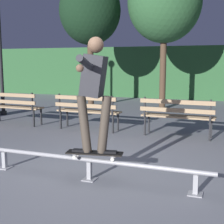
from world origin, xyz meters
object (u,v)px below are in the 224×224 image
(park_bench_leftmost, at_px, (13,104))
(park_bench_left_center, at_px, (87,108))
(park_bench_right_center, at_px, (177,113))
(tree_far_left, at_px, (90,11))
(skateboarder, at_px, (94,85))
(tree_behind_benches, at_px, (165,2))
(skateboard, at_px, (94,153))
(grind_rail, at_px, (89,163))

(park_bench_leftmost, bearing_deg, park_bench_left_center, 0.00)
(park_bench_right_center, relative_size, tree_far_left, 0.34)
(skateboarder, distance_m, park_bench_right_center, 3.18)
(park_bench_left_center, distance_m, tree_behind_benches, 5.38)
(park_bench_left_center, distance_m, tree_far_left, 5.15)
(tree_behind_benches, xyz_separation_m, tree_far_left, (-2.61, -0.37, -0.21))
(skateboard, distance_m, tree_behind_benches, 8.01)
(tree_behind_benches, bearing_deg, tree_far_left, -171.95)
(park_bench_leftmost, distance_m, tree_behind_benches, 6.14)
(skateboarder, bearing_deg, park_bench_right_center, 77.83)
(skateboarder, bearing_deg, grind_rail, -179.65)
(skateboard, xyz_separation_m, tree_behind_benches, (-0.55, 7.29, 3.27))
(grind_rail, xyz_separation_m, park_bench_right_center, (0.73, 3.01, 0.30))
(tree_behind_benches, bearing_deg, skateboard, -85.69)
(park_bench_left_center, xyz_separation_m, tree_behind_benches, (0.95, 4.28, 3.13))
(skateboard, distance_m, park_bench_left_center, 3.37)
(skateboard, relative_size, tree_far_left, 0.17)
(park_bench_left_center, height_order, tree_behind_benches, tree_behind_benches)
(grind_rail, xyz_separation_m, park_bench_leftmost, (-3.58, 3.01, 0.30))
(park_bench_leftmost, height_order, tree_far_left, tree_far_left)
(grind_rail, height_order, park_bench_left_center, park_bench_left_center)
(park_bench_left_center, bearing_deg, park_bench_leftmost, 180.00)
(grind_rail, bearing_deg, park_bench_leftmost, 139.90)
(park_bench_leftmost, distance_m, park_bench_right_center, 4.31)
(skateboard, bearing_deg, grind_rail, 180.00)
(grind_rail, xyz_separation_m, tree_far_left, (-3.08, 6.92, 3.21))
(grind_rail, xyz_separation_m, skateboarder, (0.08, 0.00, 1.09))
(park_bench_right_center, bearing_deg, skateboarder, -102.17)
(grind_rail, distance_m, tree_behind_benches, 8.07)
(skateboard, relative_size, park_bench_right_center, 0.50)
(park_bench_leftmost, bearing_deg, park_bench_right_center, 0.00)
(park_bench_leftmost, relative_size, tree_far_left, 0.34)
(skateboard, height_order, park_bench_leftmost, park_bench_leftmost)
(tree_far_left, bearing_deg, park_bench_leftmost, -97.24)
(park_bench_leftmost, bearing_deg, skateboarder, -39.45)
(grind_rail, bearing_deg, skateboarder, 0.35)
(grind_rail, relative_size, tree_behind_benches, 0.67)
(skateboarder, xyz_separation_m, park_bench_leftmost, (-3.66, 3.01, -0.79))
(park_bench_left_center, bearing_deg, grind_rail, -64.73)
(skateboarder, bearing_deg, tree_far_left, 114.58)
(skateboard, bearing_deg, park_bench_right_center, 77.78)
(park_bench_left_center, distance_m, park_bench_right_center, 2.16)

